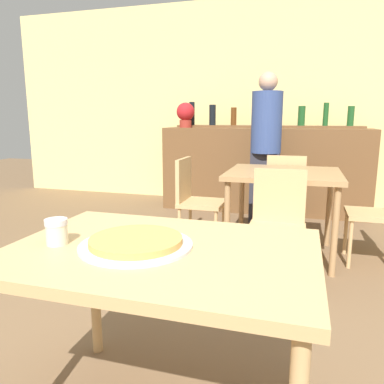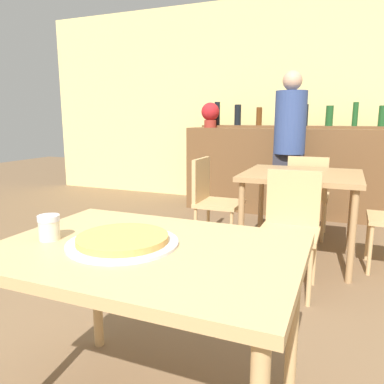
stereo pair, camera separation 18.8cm
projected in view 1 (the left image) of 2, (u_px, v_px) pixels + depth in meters
The scene contains 13 objects.
wall_back at pixel (270, 103), 5.18m from camera, with size 8.00×0.05×2.80m.
dining_table_near at pixel (162, 268), 1.39m from camera, with size 1.12×0.80×0.74m.
dining_table_far at pixel (283, 181), 3.24m from camera, with size 0.95×0.87×0.75m.
bar_counter at pixel (264, 170), 4.87m from camera, with size 2.60×0.56×1.07m.
bar_back_shelf at pixel (265, 122), 4.89m from camera, with size 2.39×0.24×0.34m.
chair_far_side_front at pixel (277, 219), 2.70m from camera, with size 0.40×0.40×0.84m.
chair_far_side_back at pixel (286, 189), 3.85m from camera, with size 0.40×0.40×0.84m.
chair_far_side_left at pixel (194, 196), 3.50m from camera, with size 0.40×0.40×0.84m.
chair_far_side_right at pixel (383, 208), 3.05m from camera, with size 0.40×0.40×0.84m.
pizza_tray at pixel (136, 243), 1.37m from camera, with size 0.42×0.42×0.04m.
cheese_shaker at pixel (57, 231), 1.40m from camera, with size 0.08×0.08×0.10m.
person_standing at pixel (266, 143), 4.23m from camera, with size 0.34×0.34×1.70m.
potted_plant at pixel (186, 114), 4.98m from camera, with size 0.24×0.24×0.33m.
Camera 1 is at (0.48, -1.22, 1.21)m, focal length 35.00 mm.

